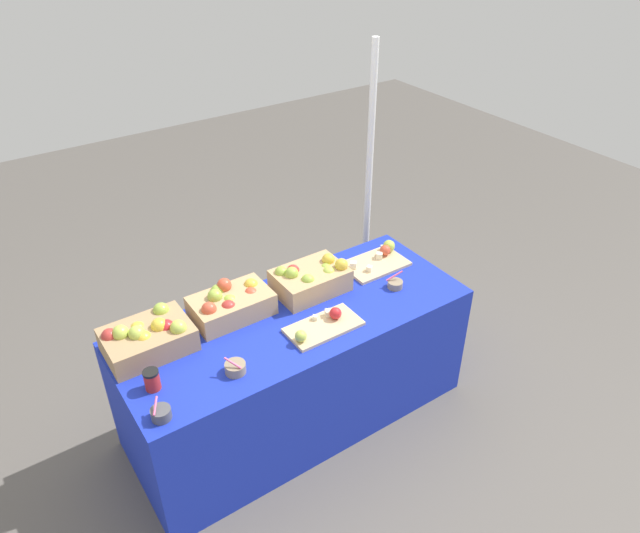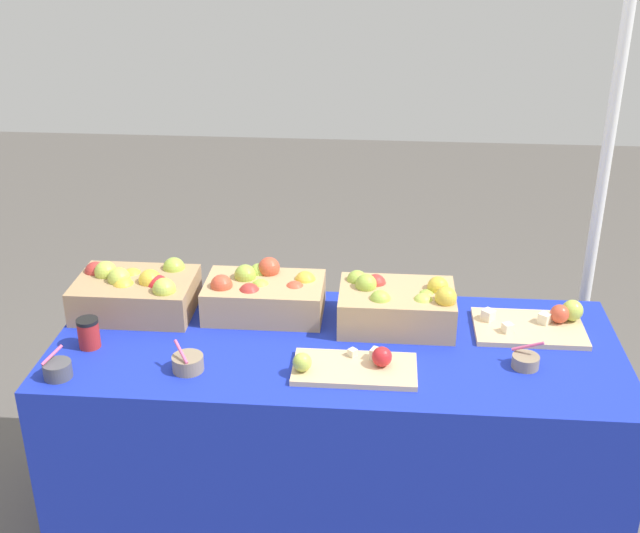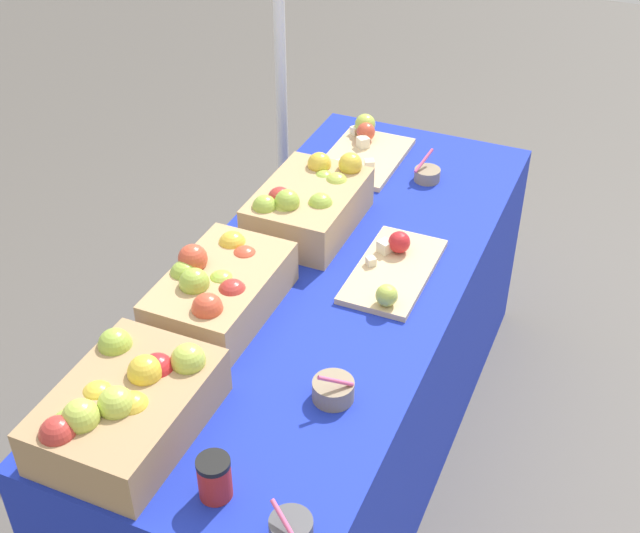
# 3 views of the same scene
# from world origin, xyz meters

# --- Properties ---
(ground_plane) EXTENTS (10.00, 10.00, 0.00)m
(ground_plane) POSITION_xyz_m (0.00, 0.00, 0.00)
(ground_plane) COLOR #56514C
(table) EXTENTS (1.90, 0.76, 0.74)m
(table) POSITION_xyz_m (0.00, 0.00, 0.37)
(table) COLOR #192DB7
(table) RESTS_ON ground_plane
(apple_crate_left) EXTENTS (0.42, 0.29, 0.17)m
(apple_crate_left) POSITION_xyz_m (-0.73, 0.18, 0.82)
(apple_crate_left) COLOR tan
(apple_crate_left) RESTS_ON table
(apple_crate_middle) EXTENTS (0.42, 0.25, 0.18)m
(apple_crate_middle) POSITION_xyz_m (-0.27, 0.20, 0.81)
(apple_crate_middle) COLOR tan
(apple_crate_middle) RESTS_ON table
(apple_crate_right) EXTENTS (0.40, 0.27, 0.18)m
(apple_crate_right) POSITION_xyz_m (0.20, 0.15, 0.82)
(apple_crate_right) COLOR tan
(apple_crate_right) RESTS_ON table
(cutting_board_front) EXTENTS (0.39, 0.20, 0.08)m
(cutting_board_front) POSITION_xyz_m (0.06, -0.17, 0.76)
(cutting_board_front) COLOR #D1B284
(cutting_board_front) RESTS_ON table
(cutting_board_back) EXTENTS (0.38, 0.25, 0.09)m
(cutting_board_back) POSITION_xyz_m (0.69, 0.15, 0.76)
(cutting_board_back) COLOR #D1B284
(cutting_board_back) RESTS_ON table
(sample_bowl_near) EXTENTS (0.10, 0.10, 0.10)m
(sample_bowl_near) POSITION_xyz_m (-0.46, -0.21, 0.77)
(sample_bowl_near) COLOR gray
(sample_bowl_near) RESTS_ON table
(sample_bowl_mid) EXTENTS (0.09, 0.09, 0.09)m
(sample_bowl_mid) POSITION_xyz_m (-0.85, -0.28, 0.77)
(sample_bowl_mid) COLOR #4C4C51
(sample_bowl_mid) RESTS_ON table
(sample_bowl_far) EXTENTS (0.10, 0.09, 0.09)m
(sample_bowl_far) POSITION_xyz_m (0.61, -0.10, 0.76)
(sample_bowl_far) COLOR gray
(sample_bowl_far) RESTS_ON table
(coffee_cup) EXTENTS (0.07, 0.07, 0.10)m
(coffee_cup) POSITION_xyz_m (-0.81, -0.09, 0.79)
(coffee_cup) COLOR red
(coffee_cup) RESTS_ON table
(tent_pole) EXTENTS (0.04, 0.04, 1.93)m
(tent_pole) POSITION_xyz_m (0.95, 0.60, 0.96)
(tent_pole) COLOR white
(tent_pole) RESTS_ON ground_plane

